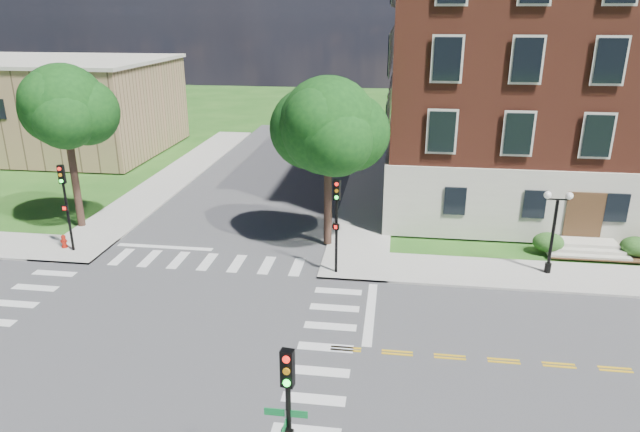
# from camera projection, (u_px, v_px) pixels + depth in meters

# --- Properties ---
(ground) EXTENTS (160.00, 160.00, 0.00)m
(ground) POSITION_uv_depth(u_px,v_px,m) (151.00, 334.00, 23.32)
(ground) COLOR #1F5217
(ground) RESTS_ON ground
(road_ew) EXTENTS (90.00, 12.00, 0.01)m
(road_ew) POSITION_uv_depth(u_px,v_px,m) (151.00, 334.00, 23.32)
(road_ew) COLOR #3D3D3F
(road_ew) RESTS_ON ground
(road_ns) EXTENTS (12.00, 90.00, 0.01)m
(road_ns) POSITION_uv_depth(u_px,v_px,m) (151.00, 334.00, 23.32)
(road_ns) COLOR #3D3D3F
(road_ns) RESTS_ON ground
(sidewalk_ne) EXTENTS (34.00, 34.00, 0.12)m
(sidewalk_ne) POSITION_uv_depth(u_px,v_px,m) (486.00, 221.00, 35.67)
(sidewalk_ne) COLOR #9E9B93
(sidewalk_ne) RESTS_ON ground
(sidewalk_nw) EXTENTS (34.00, 34.00, 0.12)m
(sidewalk_nw) POSITION_uv_depth(u_px,v_px,m) (32.00, 200.00, 39.59)
(sidewalk_nw) COLOR #9E9B93
(sidewalk_nw) RESTS_ON ground
(crosswalk_east) EXTENTS (2.20, 10.20, 0.02)m
(crosswalk_east) POSITION_uv_depth(u_px,v_px,m) (325.00, 348.00, 22.40)
(crosswalk_east) COLOR silver
(crosswalk_east) RESTS_ON ground
(stop_bar_east) EXTENTS (0.40, 5.50, 0.00)m
(stop_bar_east) POSITION_uv_depth(u_px,v_px,m) (370.00, 313.00, 24.99)
(stop_bar_east) COLOR silver
(stop_bar_east) RESTS_ON ground
(main_building) EXTENTS (30.60, 22.40, 16.50)m
(main_building) POSITION_uv_depth(u_px,v_px,m) (618.00, 77.00, 37.92)
(main_building) COLOR #BAB4A4
(main_building) RESTS_ON ground
(secondary_building) EXTENTS (20.40, 15.40, 8.30)m
(secondary_building) POSITION_uv_depth(u_px,v_px,m) (54.00, 105.00, 52.64)
(secondary_building) COLOR #A17B59
(secondary_building) RESTS_ON ground
(tree_c) EXTENTS (4.77, 4.77, 9.66)m
(tree_c) POSITION_uv_depth(u_px,v_px,m) (64.00, 107.00, 32.41)
(tree_c) COLOR black
(tree_c) RESTS_ON ground
(tree_d) EXTENTS (5.22, 5.22, 9.28)m
(tree_d) POSITION_uv_depth(u_px,v_px,m) (328.00, 126.00, 29.93)
(tree_d) COLOR black
(tree_d) RESTS_ON ground
(traffic_signal_se) EXTENTS (0.35, 0.40, 4.80)m
(traffic_signal_se) POSITION_uv_depth(u_px,v_px,m) (288.00, 411.00, 14.05)
(traffic_signal_se) COLOR black
(traffic_signal_se) RESTS_ON ground
(traffic_signal_ne) EXTENTS (0.37, 0.44, 4.80)m
(traffic_signal_ne) POSITION_uv_depth(u_px,v_px,m) (337.00, 214.00, 27.59)
(traffic_signal_ne) COLOR black
(traffic_signal_ne) RESTS_ON ground
(traffic_signal_nw) EXTENTS (0.34, 0.38, 4.80)m
(traffic_signal_nw) POSITION_uv_depth(u_px,v_px,m) (65.00, 197.00, 30.20)
(traffic_signal_nw) COLOR black
(traffic_signal_nw) RESTS_ON ground
(twin_lamp_west) EXTENTS (1.36, 0.36, 4.23)m
(twin_lamp_west) POSITION_uv_depth(u_px,v_px,m) (554.00, 228.00, 27.78)
(twin_lamp_west) COLOR black
(twin_lamp_west) RESTS_ON ground
(fire_hydrant) EXTENTS (0.35, 0.35, 0.75)m
(fire_hydrant) POSITION_uv_depth(u_px,v_px,m) (64.00, 242.00, 31.48)
(fire_hydrant) COLOR maroon
(fire_hydrant) RESTS_ON ground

